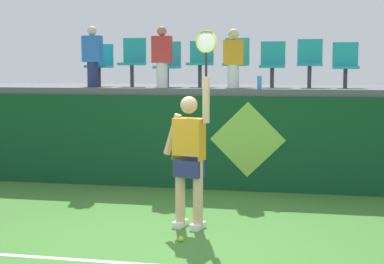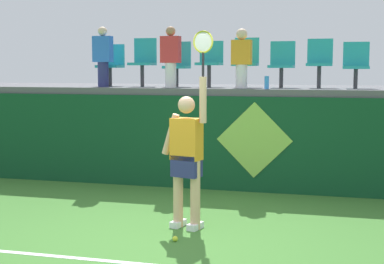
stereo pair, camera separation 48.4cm
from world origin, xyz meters
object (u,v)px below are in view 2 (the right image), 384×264
object	(u,v)px
tennis_ball	(175,239)
stadium_chair_5	(282,62)
stadium_chair_2	(178,62)
stadium_chair_4	(246,60)
stadium_chair_6	(320,60)
stadium_chair_1	(144,59)
water_bottle	(267,83)
spectator_1	(103,56)
stadium_chair_7	(356,63)
tennis_player	(187,154)
stadium_chair_3	(210,61)
stadium_chair_0	(111,63)
spectator_0	(242,57)
spectator_2	(171,56)

from	to	relation	value
tennis_ball	stadium_chair_5	bearing A→B (deg)	78.03
stadium_chair_2	stadium_chair_4	world-z (taller)	stadium_chair_4
stadium_chair_6	stadium_chair_1	bearing A→B (deg)	179.94
stadium_chair_1	stadium_chair_6	size ratio (longest dim) A/B	1.06
water_bottle	stadium_chair_1	xyz separation A→B (m)	(-2.43, 0.73, 0.40)
stadium_chair_1	stadium_chair_6	distance (m)	3.25
tennis_ball	spectator_1	xyz separation A→B (m)	(-2.42, 3.50, 2.26)
stadium_chair_7	water_bottle	bearing A→B (deg)	-153.21
tennis_player	water_bottle	xyz separation A→B (m)	(0.68, 2.57, 0.86)
tennis_ball	stadium_chair_4	bearing A→B (deg)	87.37
tennis_player	stadium_chair_3	bearing A→B (deg)	97.99
stadium_chair_3	stadium_chair_2	bearing A→B (deg)	179.34
stadium_chair_0	stadium_chair_1	world-z (taller)	stadium_chair_1
stadium_chair_2	stadium_chair_4	xyz separation A→B (m)	(1.28, -0.00, 0.05)
spectator_0	stadium_chair_6	bearing A→B (deg)	18.70
stadium_chair_0	stadium_chair_4	distance (m)	2.60
stadium_chair_2	stadium_chair_6	size ratio (longest dim) A/B	0.97
water_bottle	tennis_player	bearing A→B (deg)	-104.77
stadium_chair_2	spectator_2	xyz separation A→B (m)	(0.00, -0.45, 0.11)
tennis_player	spectator_1	bearing A→B (deg)	129.73
stadium_chair_3	spectator_0	size ratio (longest dim) A/B	0.82
spectator_1	stadium_chair_7	bearing A→B (deg)	5.08
stadium_chair_0	stadium_chair_5	xyz separation A→B (m)	(3.25, 0.00, 0.01)
stadium_chair_0	stadium_chair_1	bearing A→B (deg)	0.51
stadium_chair_4	stadium_chair_2	bearing A→B (deg)	180.00
water_bottle	stadium_chair_7	bearing A→B (deg)	26.79
stadium_chair_7	spectator_0	xyz separation A→B (m)	(-1.91, -0.44, 0.10)
spectator_2	stadium_chair_0	bearing A→B (deg)	161.40
spectator_2	stadium_chair_6	bearing A→B (deg)	9.86
stadium_chair_2	water_bottle	bearing A→B (deg)	-22.54
water_bottle	stadium_chair_6	size ratio (longest dim) A/B	0.25
stadium_chair_0	stadium_chair_3	bearing A→B (deg)	-0.04
water_bottle	stadium_chair_2	bearing A→B (deg)	157.46
water_bottle	stadium_chair_5	bearing A→B (deg)	76.78
spectator_0	stadium_chair_1	bearing A→B (deg)	167.20
stadium_chair_6	spectator_0	size ratio (longest dim) A/B	0.84
tennis_ball	stadium_chair_1	world-z (taller)	stadium_chair_1
water_bottle	spectator_0	world-z (taller)	spectator_0
water_bottle	stadium_chair_2	world-z (taller)	stadium_chair_2
stadium_chair_5	spectator_2	bearing A→B (deg)	-166.89
tennis_ball	spectator_1	distance (m)	4.82
tennis_player	stadium_chair_4	distance (m)	3.53
stadium_chair_4	spectator_2	bearing A→B (deg)	-160.55
stadium_chair_2	stadium_chair_1	bearing A→B (deg)	180.00
stadium_chair_6	water_bottle	bearing A→B (deg)	-138.61
stadium_chair_2	stadium_chair_7	xyz separation A→B (m)	(3.19, -0.00, -0.02)
spectator_1	spectator_2	size ratio (longest dim) A/B	1.02
stadium_chair_5	stadium_chair_6	distance (m)	0.65
stadium_chair_4	tennis_ball	bearing A→B (deg)	-92.63
stadium_chair_2	stadium_chair_3	size ratio (longest dim) A/B	0.99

